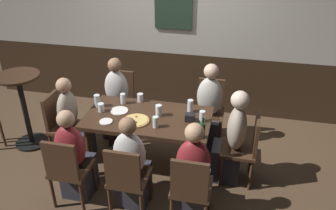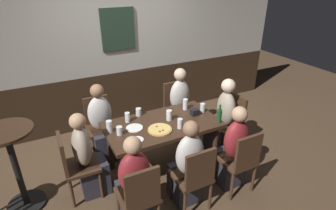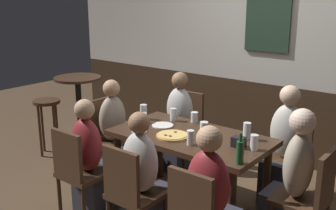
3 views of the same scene
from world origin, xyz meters
The scene contains 31 objects.
ground_plane centered at (0.00, 0.00, 0.00)m, with size 12.00×12.00×0.00m, color #4C3826.
wall_back centered at (0.00, 1.65, 1.30)m, with size 6.40×0.13×2.60m.
dining_table centered at (0.00, 0.00, 0.65)m, with size 1.49×0.81×0.74m.
chair_right_near centered at (0.65, -0.82, 0.50)m, with size 0.40×0.40×0.88m.
chair_left_far centered at (-0.65, 0.82, 0.50)m, with size 0.40×0.40×0.88m.
chair_head_west centered at (-1.16, 0.00, 0.50)m, with size 0.40×0.40×0.88m.
chair_head_east centered at (1.16, 0.00, 0.50)m, with size 0.40×0.40×0.88m.
chair_mid_near centered at (0.00, -0.82, 0.50)m, with size 0.40×0.40×0.88m.
chair_right_far centered at (0.65, 0.82, 0.50)m, with size 0.40×0.40×0.88m.
chair_left_near centered at (-0.65, -0.82, 0.50)m, with size 0.40×0.40×0.88m.
person_right_near centered at (0.65, -0.66, 0.48)m, with size 0.34×0.37×1.15m.
person_left_far centered at (-0.65, 0.66, 0.49)m, with size 0.34×0.37×1.15m.
person_head_west centered at (-1.00, 0.00, 0.47)m, with size 0.37×0.34×1.13m.
person_head_east centered at (1.00, 0.00, 0.50)m, with size 0.37×0.34×1.18m.
person_mid_near centered at (0.00, -0.66, 0.47)m, with size 0.34×0.37×1.13m.
person_right_far centered at (0.65, 0.66, 0.50)m, with size 0.34×0.37×1.18m.
person_left_near centered at (-0.65, -0.66, 0.47)m, with size 0.34×0.37×1.12m.
pizza centered at (-0.10, -0.14, 0.75)m, with size 0.31×0.31×0.03m.
tumbler_water centered at (0.15, -0.21, 0.80)m, with size 0.07×0.07×0.13m.
beer_glass_tall centered at (-0.39, 0.24, 0.80)m, with size 0.07×0.07×0.13m.
pint_glass_stout centered at (-0.58, -0.01, 0.79)m, with size 0.08×0.08×0.11m.
highball_clear centered at (0.12, 0.04, 0.80)m, with size 0.08×0.08×0.14m.
pint_glass_pale centered at (-0.68, 0.10, 0.81)m, with size 0.07×0.07×0.16m.
beer_glass_half centered at (0.64, 0.03, 0.80)m, with size 0.07×0.07×0.13m.
pint_glass_amber centered at (-0.20, 0.35, 0.79)m, with size 0.08×0.08×0.11m.
tumbler_short centered at (0.47, 0.22, 0.81)m, with size 0.07×0.07×0.16m.
beer_bottle_green centered at (0.69, -0.31, 0.84)m, with size 0.06×0.06×0.25m.
plate_white_large centered at (-0.37, 0.04, 0.75)m, with size 0.21×0.21×0.01m, color white.
plate_white_small centered at (-0.44, -0.23, 0.75)m, with size 0.15×0.15×0.01m, color white.
condiment_caddy centered at (0.50, 0.01, 0.79)m, with size 0.11×0.09×0.09m, color black.
side_bar_table centered at (-1.76, 0.13, 0.62)m, with size 0.56×0.56×1.05m.
Camera 1 is at (1.00, -3.37, 2.81)m, focal length 36.69 mm.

